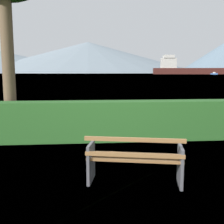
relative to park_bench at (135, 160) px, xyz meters
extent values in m
plane|color=olive|center=(0.01, 0.06, -0.42)|extent=(1400.00, 1400.00, 0.00)
plane|color=#6B8EA3|center=(0.01, 307.28, -0.42)|extent=(620.00, 620.00, 0.00)
cube|color=olive|center=(-0.03, -0.13, 0.03)|extent=(1.58, 0.40, 0.04)
cube|color=olive|center=(0.01, 0.06, 0.03)|extent=(1.58, 0.40, 0.04)
cube|color=olive|center=(0.05, 0.25, 0.03)|extent=(1.58, 0.40, 0.04)
cube|color=olive|center=(-0.04, -0.20, 0.15)|extent=(1.58, 0.37, 0.06)
cube|color=olive|center=(-0.05, -0.25, 0.41)|extent=(1.58, 0.37, 0.06)
cube|color=#4C4C51|center=(-0.74, 0.20, -0.09)|extent=(0.15, 0.51, 0.68)
cube|color=#4C4C51|center=(0.75, -0.12, -0.09)|extent=(0.15, 0.51, 0.68)
cube|color=#285B23|center=(0.01, 3.10, 0.12)|extent=(8.12, 0.66, 1.09)
cylinder|color=brown|center=(-3.07, 3.89, 1.74)|extent=(0.35, 0.35, 4.32)
cube|color=#471E19|center=(86.24, 216.23, 2.06)|extent=(68.11, 21.16, 4.97)
cube|color=beige|center=(64.98, 219.71, 8.53)|extent=(13.47, 11.23, 7.96)
cube|color=beige|center=(64.98, 219.71, 13.75)|extent=(10.05, 11.68, 2.49)
cube|color=#335693|center=(88.56, 186.25, 0.07)|extent=(4.97, 3.69, 0.98)
cube|color=silver|center=(88.56, 186.25, 0.96)|extent=(2.04, 1.79, 0.79)
cone|color=gray|center=(0.01, 537.89, 28.80)|extent=(420.04, 420.04, 58.45)
camera|label=1|loc=(-0.77, -4.45, 1.47)|focal=44.36mm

